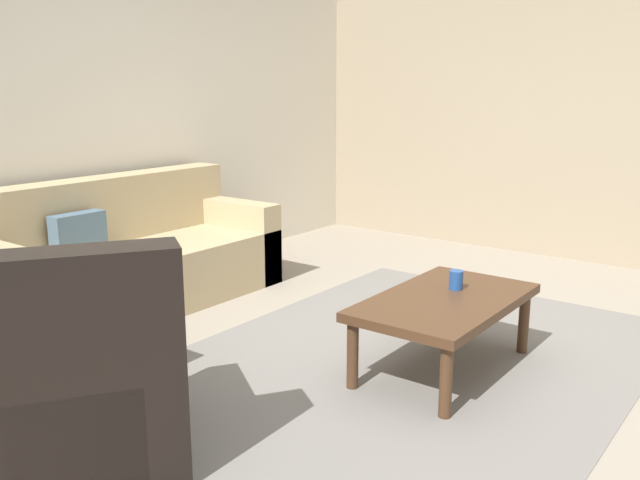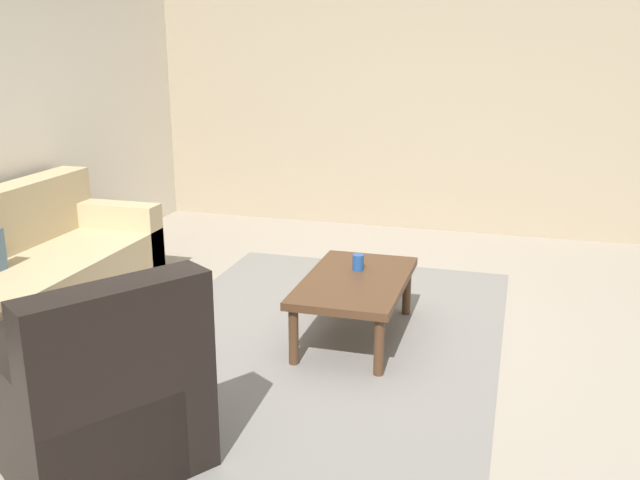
# 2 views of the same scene
# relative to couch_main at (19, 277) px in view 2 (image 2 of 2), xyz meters

# --- Properties ---
(ground_plane) EXTENTS (8.00, 8.00, 0.00)m
(ground_plane) POSITION_rel_couch_main_xyz_m (0.21, -2.11, -0.30)
(ground_plane) COLOR gray
(stone_feature_panel) EXTENTS (0.12, 5.20, 2.80)m
(stone_feature_panel) POSITION_rel_couch_main_xyz_m (3.21, -2.11, 1.10)
(stone_feature_panel) COLOR gray
(stone_feature_panel) RESTS_ON ground_plane
(area_rug) EXTENTS (3.35, 2.30, 0.01)m
(area_rug) POSITION_rel_couch_main_xyz_m (0.21, -2.11, -0.29)
(area_rug) COLOR slate
(area_rug) RESTS_ON ground_plane
(couch_main) EXTENTS (2.13, 0.89, 0.88)m
(couch_main) POSITION_rel_couch_main_xyz_m (0.00, 0.00, 0.00)
(couch_main) COLOR tan
(couch_main) RESTS_ON ground_plane
(armchair_leather) EXTENTS (1.11, 1.11, 0.95)m
(armchair_leather) POSITION_rel_couch_main_xyz_m (-1.41, -1.57, 0.01)
(armchair_leather) COLOR black
(armchair_leather) RESTS_ON ground_plane
(ottoman) EXTENTS (0.56, 0.56, 0.40)m
(ottoman) POSITION_rel_couch_main_xyz_m (-0.95, -0.88, -0.10)
(ottoman) COLOR black
(ottoman) RESTS_ON ground_plane
(coffee_table) EXTENTS (1.10, 0.64, 0.41)m
(coffee_table) POSITION_rel_couch_main_xyz_m (0.32, -2.32, 0.06)
(coffee_table) COLOR #472D1C
(coffee_table) RESTS_ON ground_plane
(cup) EXTENTS (0.08, 0.08, 0.11)m
(cup) POSITION_rel_couch_main_xyz_m (0.49, -2.29, 0.17)
(cup) COLOR #1E478C
(cup) RESTS_ON coffee_table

